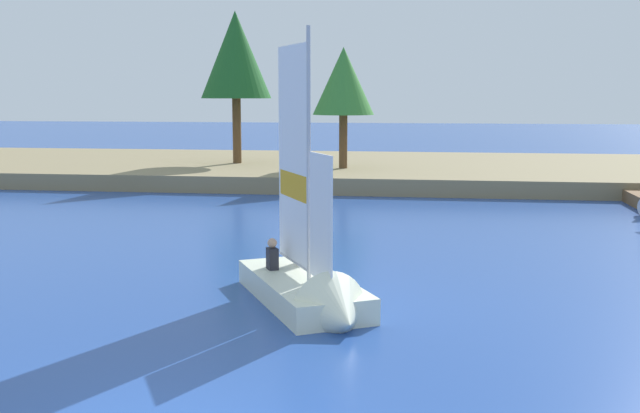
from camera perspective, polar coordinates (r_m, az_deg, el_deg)
The scene contains 4 objects.
shore_bank at distance 37.80m, azimuth 3.31°, elevation 2.83°, with size 80.00×14.65×0.72m, color #897A56.
shoreline_tree_midleft at distance 37.57m, azimuth -6.44°, elevation 11.35°, with size 3.46×3.46×7.43m.
shoreline_tree_centre at distance 34.68m, azimuth 1.80°, elevation 9.47°, with size 2.82×2.82×5.54m.
sailboat at distance 14.42m, azimuth -0.44°, elevation -6.36°, with size 3.46×4.67×5.86m.
Camera 1 is at (2.99, -7.99, 4.14)m, focal length 42.02 mm.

